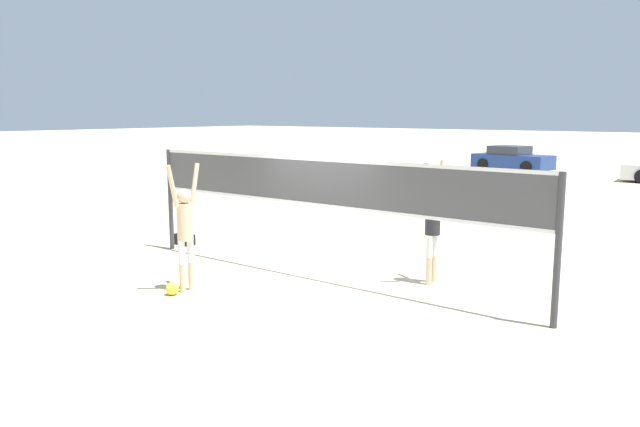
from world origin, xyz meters
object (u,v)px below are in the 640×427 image
player_spiker (185,224)px  volleyball_net (320,190)px  volleyball (172,289)px  parked_car_near (512,159)px  gear_bag (185,239)px  player_blocker (433,219)px

player_spiker → volleyball_net: bearing=-33.6°
volleyball_net → volleyball: bearing=-120.0°
parked_car_near → player_spiker: bearing=-72.9°
player_spiker → gear_bag: size_ratio=4.56×
player_spiker → volleyball: (-0.01, -0.33, -1.09)m
player_spiker → player_blocker: player_blocker is taller
volleyball → player_spiker: bearing=88.6°
volleyball_net → player_blocker: 2.15m
volleyball_net → volleyball: 3.21m
volleyball → gear_bag: 4.27m
volleyball → parked_car_near: (-4.24, 26.63, 0.50)m
player_spiker → parked_car_near: (-4.25, 26.30, -0.59)m
volleyball_net → player_blocker: size_ratio=3.89×
parked_car_near → gear_bag: bearing=-79.5°
player_spiker → gear_bag: bearing=50.8°
player_spiker → player_blocker: (3.19, 3.13, 0.01)m
volleyball_net → player_spiker: bearing=-123.6°
player_spiker → gear_bag: (-3.15, 2.56, -1.08)m
gear_bag → volleyball_net: bearing=-6.1°
volleyball_net → player_blocker: (1.81, 1.05, -0.50)m
volleyball_net → gear_bag: (-4.53, 0.48, -1.58)m
player_spiker → volleyball: bearing=178.6°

